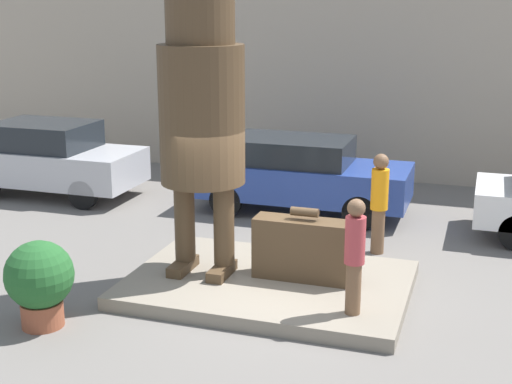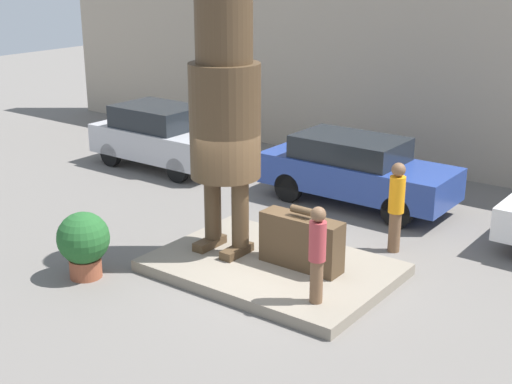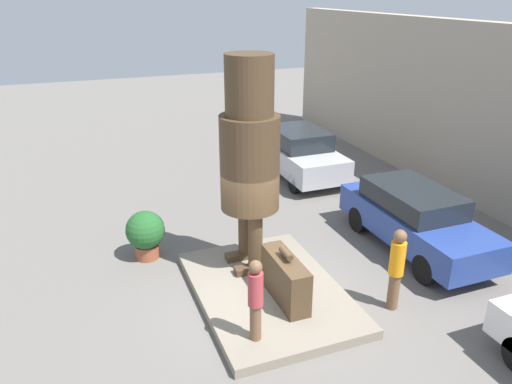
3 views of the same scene
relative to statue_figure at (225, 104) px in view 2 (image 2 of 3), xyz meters
name	(u,v)px [view 2 (image 2 of 3)]	position (x,y,z in m)	size (l,w,h in m)	color
ground_plane	(272,273)	(1.06, 0.02, -3.03)	(60.00, 60.00, 0.00)	slate
pedestal	(272,267)	(1.06, 0.02, -2.93)	(4.31, 3.00, 0.21)	gray
building_backdrop	(451,73)	(1.06, 7.98, -0.35)	(28.00, 0.60, 5.36)	tan
statue_figure	(225,104)	(0.00, 0.00, 0.00)	(1.31, 1.31, 4.83)	#4C3823
giant_suitcase	(301,241)	(1.58, 0.19, -2.34)	(1.56, 0.46, 1.15)	#4C3823
tourist	(317,251)	(2.55, -0.84, -1.92)	(0.28, 0.28, 1.65)	brown
parked_car_silver	(162,136)	(-5.41, 3.90, -2.15)	(4.05, 1.83, 1.70)	#B7B7BC
parked_car_blue	(356,169)	(0.39, 4.30, -2.18)	(4.54, 1.75, 1.61)	#284293
planter_pot	(84,242)	(-1.57, -2.15, -2.34)	(0.95, 0.95, 1.24)	brown
worker_hivis	(396,204)	(2.41, 2.28, -2.03)	(0.31, 0.31, 1.82)	brown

